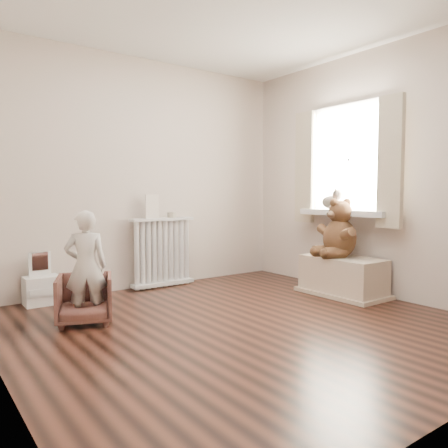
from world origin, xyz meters
TOP-DOWN VIEW (x-y plane):
  - floor at (0.00, 0.00)m, footprint 3.60×3.60m
  - ceiling at (0.00, 0.00)m, footprint 3.60×3.60m
  - back_wall at (0.00, 1.80)m, footprint 3.60×0.02m
  - right_wall at (1.80, 0.00)m, footprint 0.02×3.60m
  - window at (1.76, 0.30)m, footprint 0.03×0.90m
  - window_sill at (1.67, 0.30)m, footprint 0.22×1.10m
  - curtain_left at (1.65, -0.27)m, footprint 0.06×0.26m
  - curtain_right at (1.65, 0.87)m, footprint 0.06×0.26m
  - radiator at (0.17, 1.68)m, footprint 0.76×0.14m
  - paper_doll at (0.04, 1.68)m, footprint 0.16×0.01m
  - tin_a at (0.29, 1.68)m, footprint 0.10×0.10m
  - toy_vanity at (-1.18, 1.65)m, footprint 0.32×0.23m
  - armchair at (-1.04, 0.79)m, footprint 0.57×0.58m
  - child at (-1.04, 0.74)m, footprint 0.39×0.33m
  - toy_bench at (1.52, 0.18)m, footprint 0.45×0.86m
  - teddy_bear at (1.54, 0.24)m, footprint 0.58×0.50m
  - plush_cat at (1.66, 0.48)m, footprint 0.22×0.30m

SIDE VIEW (x-z plane):
  - floor at x=0.00m, z-range -0.01..0.01m
  - toy_bench at x=1.52m, z-range 0.00..0.40m
  - armchair at x=-1.04m, z-range 0.00..0.41m
  - toy_vanity at x=-1.18m, z-range 0.02..0.53m
  - radiator at x=0.17m, z-range -0.01..0.79m
  - child at x=-1.04m, z-range 0.02..0.95m
  - teddy_bear at x=1.54m, z-range 0.36..0.98m
  - tin_a at x=0.29m, z-range 0.80..0.86m
  - window_sill at x=1.67m, z-range 0.84..0.90m
  - paper_doll at x=0.04m, z-range 0.80..1.07m
  - plush_cat at x=1.66m, z-range 0.89..1.11m
  - back_wall at x=0.00m, z-range 0.00..2.60m
  - right_wall at x=1.80m, z-range 0.00..2.60m
  - curtain_left at x=1.65m, z-range 0.74..2.04m
  - curtain_right at x=1.65m, z-range 0.74..2.04m
  - window at x=1.76m, z-range 0.90..2.00m
  - ceiling at x=0.00m, z-range 2.60..2.60m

